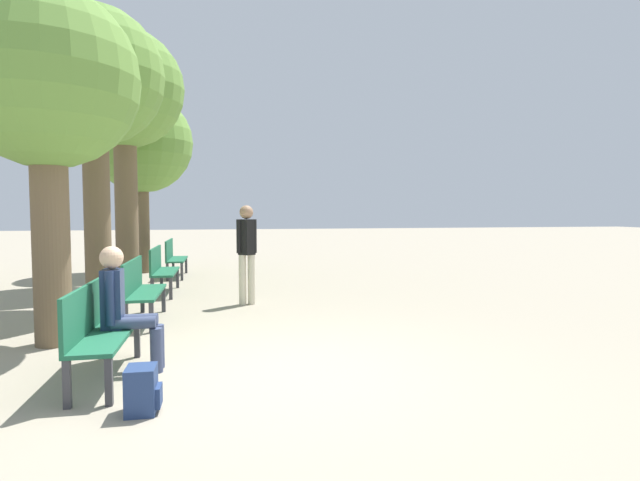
{
  "coord_description": "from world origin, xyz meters",
  "views": [
    {
      "loc": [
        -0.52,
        -5.06,
        1.68
      ],
      "look_at": [
        1.26,
        4.03,
        1.12
      ],
      "focal_mm": 28.0,
      "sensor_mm": 36.0,
      "label": 1
    }
  ],
  "objects_px": {
    "tree_row_0": "(46,85)",
    "pedestrian_near": "(247,248)",
    "tree_row_3": "(142,144)",
    "person_seated": "(125,305)",
    "bench_row_0": "(97,326)",
    "bench_row_2": "(161,267)",
    "tree_row_2": "(124,94)",
    "backpack": "(142,390)",
    "bench_row_1": "(140,286)",
    "tree_row_1": "(94,82)",
    "bench_row_3": "(173,255)"
  },
  "relations": [
    {
      "from": "tree_row_2",
      "to": "pedestrian_near",
      "type": "distance_m",
      "value": 4.91
    },
    {
      "from": "tree_row_2",
      "to": "backpack",
      "type": "xyz_separation_m",
      "value": [
        1.42,
        -7.41,
        -4.03
      ]
    },
    {
      "from": "bench_row_0",
      "to": "bench_row_1",
      "type": "xyz_separation_m",
      "value": [
        0.0,
        2.6,
        0.0
      ]
    },
    {
      "from": "tree_row_2",
      "to": "backpack",
      "type": "bearing_deg",
      "value": -79.19
    },
    {
      "from": "bench_row_0",
      "to": "person_seated",
      "type": "xyz_separation_m",
      "value": [
        0.23,
        0.2,
        0.16
      ]
    },
    {
      "from": "backpack",
      "to": "bench_row_1",
      "type": "bearing_deg",
      "value": 99.03
    },
    {
      "from": "tree_row_1",
      "to": "bench_row_2",
      "type": "bearing_deg",
      "value": 58.02
    },
    {
      "from": "tree_row_1",
      "to": "tree_row_3",
      "type": "height_order",
      "value": "tree_row_1"
    },
    {
      "from": "bench_row_1",
      "to": "tree_row_3",
      "type": "bearing_deg",
      "value": 97.78
    },
    {
      "from": "person_seated",
      "to": "bench_row_2",
      "type": "bearing_deg",
      "value": 92.64
    },
    {
      "from": "bench_row_0",
      "to": "tree_row_3",
      "type": "bearing_deg",
      "value": 95.51
    },
    {
      "from": "tree_row_0",
      "to": "tree_row_2",
      "type": "height_order",
      "value": "tree_row_2"
    },
    {
      "from": "pedestrian_near",
      "to": "bench_row_3",
      "type": "bearing_deg",
      "value": 111.98
    },
    {
      "from": "bench_row_1",
      "to": "pedestrian_near",
      "type": "relative_size",
      "value": 0.87
    },
    {
      "from": "tree_row_0",
      "to": "person_seated",
      "type": "xyz_separation_m",
      "value": [
        1.09,
        -1.29,
        -2.51
      ]
    },
    {
      "from": "bench_row_1",
      "to": "tree_row_1",
      "type": "bearing_deg",
      "value": 124.66
    },
    {
      "from": "bench_row_1",
      "to": "backpack",
      "type": "relative_size",
      "value": 3.96
    },
    {
      "from": "bench_row_0",
      "to": "pedestrian_near",
      "type": "relative_size",
      "value": 0.87
    },
    {
      "from": "tree_row_0",
      "to": "bench_row_2",
      "type": "bearing_deg",
      "value": 77.05
    },
    {
      "from": "bench_row_2",
      "to": "tree_row_0",
      "type": "xyz_separation_m",
      "value": [
        -0.85,
        -3.71,
        2.66
      ]
    },
    {
      "from": "bench_row_2",
      "to": "tree_row_3",
      "type": "height_order",
      "value": "tree_row_3"
    },
    {
      "from": "tree_row_1",
      "to": "backpack",
      "type": "xyz_separation_m",
      "value": [
        1.42,
        -4.77,
        -3.63
      ]
    },
    {
      "from": "bench_row_2",
      "to": "bench_row_1",
      "type": "bearing_deg",
      "value": -90.0
    },
    {
      "from": "tree_row_1",
      "to": "bench_row_0",
      "type": "bearing_deg",
      "value": -77.46
    },
    {
      "from": "bench_row_2",
      "to": "bench_row_3",
      "type": "xyz_separation_m",
      "value": [
        0.0,
        2.6,
        0.0
      ]
    },
    {
      "from": "bench_row_2",
      "to": "pedestrian_near",
      "type": "xyz_separation_m",
      "value": [
        1.65,
        -1.48,
        0.47
      ]
    },
    {
      "from": "tree_row_2",
      "to": "tree_row_3",
      "type": "relative_size",
      "value": 1.17
    },
    {
      "from": "tree_row_0",
      "to": "person_seated",
      "type": "height_order",
      "value": "tree_row_0"
    },
    {
      "from": "bench_row_3",
      "to": "tree_row_2",
      "type": "distance_m",
      "value": 4.0
    },
    {
      "from": "bench_row_0",
      "to": "person_seated",
      "type": "relative_size",
      "value": 1.17
    },
    {
      "from": "bench_row_3",
      "to": "tree_row_1",
      "type": "height_order",
      "value": "tree_row_1"
    },
    {
      "from": "tree_row_1",
      "to": "backpack",
      "type": "relative_size",
      "value": 13.14
    },
    {
      "from": "tree_row_3",
      "to": "pedestrian_near",
      "type": "xyz_separation_m",
      "value": [
        2.5,
        -5.12,
        -2.44
      ]
    },
    {
      "from": "bench_row_3",
      "to": "backpack",
      "type": "distance_m",
      "value": 8.77
    },
    {
      "from": "tree_row_2",
      "to": "pedestrian_near",
      "type": "xyz_separation_m",
      "value": [
        2.5,
        -2.75,
        -3.21
      ]
    },
    {
      "from": "bench_row_3",
      "to": "tree_row_3",
      "type": "xyz_separation_m",
      "value": [
        -0.85,
        1.04,
        2.91
      ]
    },
    {
      "from": "tree_row_3",
      "to": "person_seated",
      "type": "height_order",
      "value": "tree_row_3"
    },
    {
      "from": "tree_row_2",
      "to": "pedestrian_near",
      "type": "height_order",
      "value": "tree_row_2"
    },
    {
      "from": "bench_row_0",
      "to": "tree_row_0",
      "type": "relative_size",
      "value": 0.35
    },
    {
      "from": "bench_row_2",
      "to": "tree_row_2",
      "type": "relative_size",
      "value": 0.27
    },
    {
      "from": "bench_row_3",
      "to": "backpack",
      "type": "bearing_deg",
      "value": -86.32
    },
    {
      "from": "bench_row_0",
      "to": "person_seated",
      "type": "height_order",
      "value": "person_seated"
    },
    {
      "from": "backpack",
      "to": "pedestrian_near",
      "type": "bearing_deg",
      "value": 76.92
    },
    {
      "from": "bench_row_2",
      "to": "person_seated",
      "type": "bearing_deg",
      "value": -87.36
    },
    {
      "from": "bench_row_3",
      "to": "tree_row_1",
      "type": "relative_size",
      "value": 0.3
    },
    {
      "from": "tree_row_0",
      "to": "pedestrian_near",
      "type": "height_order",
      "value": "tree_row_0"
    },
    {
      "from": "bench_row_1",
      "to": "person_seated",
      "type": "bearing_deg",
      "value": -84.5
    },
    {
      "from": "tree_row_0",
      "to": "person_seated",
      "type": "relative_size",
      "value": 3.35
    },
    {
      "from": "tree_row_1",
      "to": "backpack",
      "type": "height_order",
      "value": "tree_row_1"
    },
    {
      "from": "tree_row_0",
      "to": "person_seated",
      "type": "distance_m",
      "value": 3.02
    }
  ]
}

